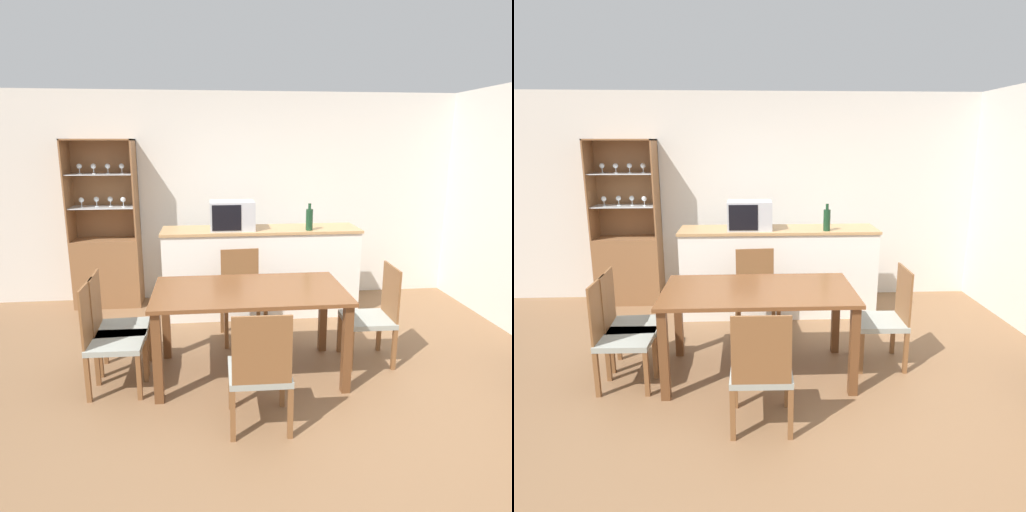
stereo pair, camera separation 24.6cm
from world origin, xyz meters
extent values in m
plane|color=brown|center=(0.00, 0.00, 0.00)|extent=(18.00, 18.00, 0.00)
cube|color=silver|center=(0.00, 2.63, 1.27)|extent=(6.80, 0.06, 2.55)
cube|color=white|center=(0.02, 1.94, 0.49)|extent=(2.20, 0.52, 0.98)
cube|color=tan|center=(0.02, 1.94, 0.99)|extent=(2.23, 0.55, 0.03)
cube|color=brown|center=(-1.80, 2.41, 0.41)|extent=(0.78, 0.38, 0.82)
cube|color=brown|center=(-1.80, 2.59, 1.41)|extent=(0.78, 0.02, 1.17)
cube|color=brown|center=(-2.19, 2.41, 1.41)|extent=(0.02, 0.38, 1.17)
cube|color=brown|center=(-1.42, 2.41, 1.41)|extent=(0.02, 0.38, 1.17)
cube|color=brown|center=(-1.80, 2.41, 1.98)|extent=(0.78, 0.38, 0.02)
cube|color=white|center=(-1.80, 2.41, 1.21)|extent=(0.74, 0.34, 0.01)
cube|color=white|center=(-1.80, 2.41, 1.60)|extent=(0.74, 0.34, 0.01)
cylinder|color=white|center=(-2.04, 2.39, 1.22)|extent=(0.04, 0.04, 0.01)
cylinder|color=white|center=(-2.04, 2.39, 1.25)|extent=(0.01, 0.01, 0.06)
sphere|color=white|center=(-2.04, 2.39, 1.30)|extent=(0.06, 0.06, 0.06)
cylinder|color=white|center=(-2.04, 2.43, 1.60)|extent=(0.04, 0.04, 0.01)
cylinder|color=white|center=(-2.04, 2.43, 1.63)|extent=(0.01, 0.01, 0.06)
sphere|color=white|center=(-2.04, 2.43, 1.69)|extent=(0.06, 0.06, 0.06)
cylinder|color=white|center=(-1.88, 2.44, 1.22)|extent=(0.04, 0.04, 0.01)
cylinder|color=white|center=(-1.88, 2.44, 1.25)|extent=(0.01, 0.01, 0.06)
sphere|color=white|center=(-1.88, 2.44, 1.30)|extent=(0.06, 0.06, 0.06)
cylinder|color=white|center=(-1.88, 2.43, 1.60)|extent=(0.04, 0.04, 0.01)
cylinder|color=white|center=(-1.88, 2.43, 1.63)|extent=(0.01, 0.01, 0.06)
sphere|color=white|center=(-1.88, 2.43, 1.69)|extent=(0.06, 0.06, 0.06)
cylinder|color=white|center=(-1.72, 2.44, 1.22)|extent=(0.04, 0.04, 0.01)
cylinder|color=white|center=(-1.72, 2.44, 1.25)|extent=(0.01, 0.01, 0.06)
sphere|color=white|center=(-1.72, 2.44, 1.30)|extent=(0.06, 0.06, 0.06)
cylinder|color=white|center=(-1.72, 2.44, 1.60)|extent=(0.04, 0.04, 0.01)
cylinder|color=white|center=(-1.72, 2.44, 1.63)|extent=(0.01, 0.01, 0.06)
sphere|color=white|center=(-1.72, 2.44, 1.69)|extent=(0.06, 0.06, 0.06)
cylinder|color=white|center=(-1.56, 2.39, 1.22)|extent=(0.04, 0.04, 0.01)
cylinder|color=white|center=(-1.56, 2.39, 1.25)|extent=(0.01, 0.01, 0.06)
sphere|color=white|center=(-1.56, 2.39, 1.30)|extent=(0.06, 0.06, 0.06)
cylinder|color=white|center=(-1.56, 2.44, 1.60)|extent=(0.04, 0.04, 0.01)
cylinder|color=white|center=(-1.56, 2.44, 1.63)|extent=(0.01, 0.01, 0.06)
sphere|color=white|center=(-1.56, 2.44, 1.69)|extent=(0.06, 0.06, 0.06)
cube|color=brown|center=(-0.24, 0.49, 0.75)|extent=(1.59, 0.89, 0.03)
cube|color=brown|center=(-0.98, 0.10, 0.37)|extent=(0.07, 0.07, 0.74)
cube|color=brown|center=(0.49, 0.10, 0.37)|extent=(0.07, 0.07, 0.74)
cube|color=brown|center=(-0.98, 0.87, 0.37)|extent=(0.07, 0.07, 0.74)
cube|color=brown|center=(0.49, 0.87, 0.37)|extent=(0.07, 0.07, 0.74)
cube|color=#999E93|center=(-0.24, 1.21, 0.40)|extent=(0.46, 0.46, 0.05)
cube|color=brown|center=(-0.26, 1.42, 0.66)|extent=(0.39, 0.05, 0.47)
cube|color=brown|center=(-0.04, 1.03, 0.19)|extent=(0.04, 0.04, 0.38)
cube|color=brown|center=(-0.42, 1.00, 0.19)|extent=(0.04, 0.04, 0.38)
cube|color=brown|center=(-0.07, 1.42, 0.19)|extent=(0.04, 0.04, 0.38)
cube|color=brown|center=(-0.45, 1.39, 0.19)|extent=(0.04, 0.04, 0.38)
cube|color=#999E93|center=(-1.32, 0.35, 0.40)|extent=(0.43, 0.43, 0.05)
cube|color=brown|center=(-1.53, 0.36, 0.66)|extent=(0.03, 0.39, 0.47)
cube|color=brown|center=(-1.13, 0.54, 0.19)|extent=(0.04, 0.04, 0.38)
cube|color=brown|center=(-1.13, 0.16, 0.19)|extent=(0.04, 0.04, 0.38)
cube|color=brown|center=(-1.51, 0.55, 0.19)|extent=(0.04, 0.04, 0.38)
cube|color=brown|center=(-1.52, 0.16, 0.19)|extent=(0.04, 0.04, 0.38)
cube|color=#999E93|center=(-0.24, -0.24, 0.40)|extent=(0.43, 0.43, 0.05)
cube|color=brown|center=(-0.25, -0.44, 0.66)|extent=(0.39, 0.03, 0.47)
cube|color=brown|center=(-0.43, -0.04, 0.19)|extent=(0.04, 0.04, 0.38)
cube|color=brown|center=(-0.05, -0.05, 0.19)|extent=(0.04, 0.04, 0.38)
cube|color=brown|center=(-0.44, -0.43, 0.19)|extent=(0.04, 0.04, 0.38)
cube|color=brown|center=(-0.05, -0.44, 0.19)|extent=(0.04, 0.04, 0.38)
cube|color=#999E93|center=(-1.32, 0.62, 0.40)|extent=(0.45, 0.45, 0.05)
cube|color=brown|center=(-1.53, 0.61, 0.66)|extent=(0.04, 0.39, 0.47)
cube|color=brown|center=(-1.14, 0.82, 0.19)|extent=(0.04, 0.04, 0.38)
cube|color=brown|center=(-1.12, 0.43, 0.19)|extent=(0.04, 0.04, 0.38)
cube|color=brown|center=(-1.52, 0.80, 0.19)|extent=(0.04, 0.04, 0.38)
cube|color=brown|center=(-1.51, 0.42, 0.19)|extent=(0.04, 0.04, 0.38)
cube|color=#999E93|center=(0.83, 0.62, 0.40)|extent=(0.44, 0.44, 0.05)
cube|color=brown|center=(1.04, 0.61, 0.66)|extent=(0.03, 0.39, 0.47)
cube|color=brown|center=(0.64, 0.43, 0.19)|extent=(0.04, 0.04, 0.38)
cube|color=brown|center=(0.65, 0.82, 0.19)|extent=(0.04, 0.04, 0.38)
cube|color=brown|center=(1.02, 0.42, 0.19)|extent=(0.04, 0.04, 0.38)
cube|color=brown|center=(1.03, 0.81, 0.19)|extent=(0.04, 0.04, 0.38)
cube|color=#B7BABF|center=(-0.31, 1.91, 1.17)|extent=(0.49, 0.34, 0.32)
cube|color=black|center=(-0.37, 1.73, 1.17)|extent=(0.31, 0.01, 0.28)
cylinder|color=#193D23|center=(0.54, 1.78, 1.12)|extent=(0.08, 0.08, 0.23)
cylinder|color=#193D23|center=(0.54, 1.78, 1.27)|extent=(0.03, 0.03, 0.06)
camera|label=1|loc=(-0.57, -3.11, 1.95)|focal=32.00mm
camera|label=2|loc=(-0.32, -3.13, 1.95)|focal=32.00mm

